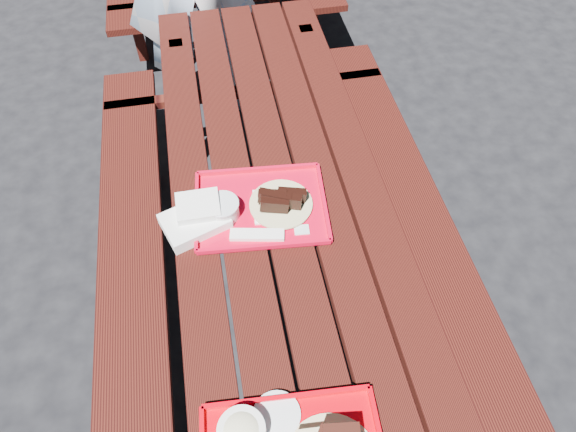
# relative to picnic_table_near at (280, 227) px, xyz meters

# --- Properties ---
(ground) EXTENTS (60.00, 60.00, 0.00)m
(ground) POSITION_rel_picnic_table_near_xyz_m (0.00, 0.00, -0.56)
(ground) COLOR black
(ground) RESTS_ON ground
(picnic_table_near) EXTENTS (1.41, 2.40, 0.75)m
(picnic_table_near) POSITION_rel_picnic_table_near_xyz_m (0.00, 0.00, 0.00)
(picnic_table_near) COLOR #3E120C
(picnic_table_near) RESTS_ON ground
(far_tray) EXTENTS (0.47, 0.38, 0.07)m
(far_tray) POSITION_rel_picnic_table_near_xyz_m (-0.08, -0.06, 0.21)
(far_tray) COLOR red
(far_tray) RESTS_ON picnic_table_near
(white_cloth) EXTENTS (0.24, 0.21, 0.08)m
(white_cloth) POSITION_rel_picnic_table_near_xyz_m (-0.29, -0.07, 0.22)
(white_cloth) COLOR white
(white_cloth) RESTS_ON picnic_table_near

